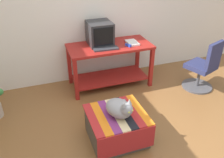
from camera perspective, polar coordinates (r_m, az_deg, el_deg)
ground_plane at (r=3.09m, az=4.28°, el=-16.69°), size 14.00×14.00×0.00m
back_wall at (r=4.18m, az=-6.71°, el=16.67°), size 8.00×0.10×2.60m
desk at (r=4.10m, az=-0.54°, el=4.96°), size 1.40×0.65×0.75m
tv_monitor at (r=4.00m, az=-2.94°, el=10.76°), size 0.39×0.43×0.37m
keyboard at (r=3.84m, az=-1.51°, el=7.24°), size 0.41×0.17×0.02m
book at (r=4.09m, az=4.82°, el=8.63°), size 0.18×0.28×0.03m
ottoman_with_blanket at (r=3.10m, az=1.14°, el=-11.23°), size 0.71×0.68×0.40m
cat at (r=2.88m, az=1.92°, el=-6.96°), size 0.39×0.46×0.28m
office_chair at (r=4.32m, az=20.95°, el=2.33°), size 0.54×0.54×0.89m
stapler at (r=3.96m, az=3.88°, el=8.01°), size 0.08×0.11×0.04m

